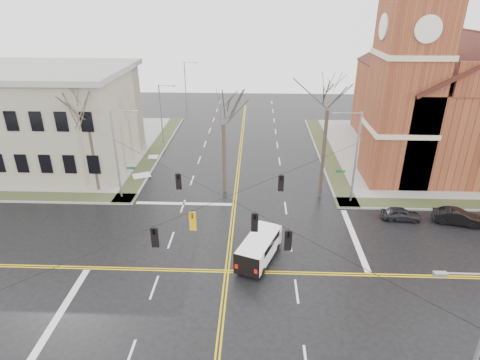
{
  "coord_description": "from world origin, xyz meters",
  "views": [
    {
      "loc": [
        1.94,
        -24.19,
        18.69
      ],
      "look_at": [
        0.74,
        6.0,
        4.75
      ],
      "focal_mm": 30.0,
      "sensor_mm": 36.0,
      "label": 1
    }
  ],
  "objects_px": {
    "signal_pole_se": "(473,353)",
    "streetlight_north_a": "(162,112)",
    "tree_ne": "(328,104)",
    "streetlight_north_b": "(186,83)",
    "tree_nw_near": "(223,120)",
    "church": "(447,90)",
    "cargo_van": "(260,246)",
    "signal_pole_ne": "(354,156)",
    "parked_car_b": "(458,217)",
    "tree_nw_far": "(87,115)",
    "signal_pole_nw": "(117,152)",
    "parked_car_a": "(401,214)"
  },
  "relations": [
    {
      "from": "signal_pole_se",
      "to": "cargo_van",
      "type": "relative_size",
      "value": 1.63
    },
    {
      "from": "signal_pole_nw",
      "to": "tree_nw_near",
      "type": "height_order",
      "value": "tree_nw_near"
    },
    {
      "from": "signal_pole_ne",
      "to": "parked_car_b",
      "type": "distance_m",
      "value": 10.53
    },
    {
      "from": "signal_pole_ne",
      "to": "tree_nw_near",
      "type": "height_order",
      "value": "tree_nw_near"
    },
    {
      "from": "streetlight_north_b",
      "to": "streetlight_north_a",
      "type": "bearing_deg",
      "value": -90.0
    },
    {
      "from": "tree_ne",
      "to": "streetlight_north_b",
      "type": "bearing_deg",
      "value": 118.67
    },
    {
      "from": "signal_pole_se",
      "to": "tree_nw_far",
      "type": "xyz_separation_m",
      "value": [
        -25.72,
        24.6,
        3.18
      ]
    },
    {
      "from": "church",
      "to": "tree_ne",
      "type": "height_order",
      "value": "church"
    },
    {
      "from": "parked_car_b",
      "to": "cargo_van",
      "type": "bearing_deg",
      "value": 122.87
    },
    {
      "from": "cargo_van",
      "to": "tree_nw_near",
      "type": "xyz_separation_m",
      "value": [
        -3.63,
        11.74,
        6.59
      ]
    },
    {
      "from": "cargo_van",
      "to": "streetlight_north_a",
      "type": "bearing_deg",
      "value": 137.7
    },
    {
      "from": "streetlight_north_b",
      "to": "tree_ne",
      "type": "relative_size",
      "value": 0.6
    },
    {
      "from": "signal_pole_ne",
      "to": "tree_nw_near",
      "type": "relative_size",
      "value": 0.84
    },
    {
      "from": "church",
      "to": "streetlight_north_b",
      "type": "bearing_deg",
      "value": 146.75
    },
    {
      "from": "signal_pole_ne",
      "to": "signal_pole_se",
      "type": "relative_size",
      "value": 1.0
    },
    {
      "from": "signal_pole_se",
      "to": "tree_nw_far",
      "type": "bearing_deg",
      "value": 136.28
    },
    {
      "from": "tree_nw_far",
      "to": "signal_pole_ne",
      "type": "bearing_deg",
      "value": -3.56
    },
    {
      "from": "church",
      "to": "tree_nw_near",
      "type": "relative_size",
      "value": 2.57
    },
    {
      "from": "parked_car_b",
      "to": "tree_nw_near",
      "type": "height_order",
      "value": "tree_nw_near"
    },
    {
      "from": "parked_car_b",
      "to": "parked_car_a",
      "type": "bearing_deg",
      "value": 97.97
    },
    {
      "from": "streetlight_north_b",
      "to": "tree_nw_near",
      "type": "bearing_deg",
      "value": -74.66
    },
    {
      "from": "signal_pole_nw",
      "to": "tree_nw_far",
      "type": "xyz_separation_m",
      "value": [
        -3.08,
        1.6,
        3.18
      ]
    },
    {
      "from": "parked_car_a",
      "to": "tree_nw_far",
      "type": "bearing_deg",
      "value": 84.97
    },
    {
      "from": "parked_car_b",
      "to": "tree_nw_far",
      "type": "distance_m",
      "value": 35.77
    },
    {
      "from": "signal_pole_se",
      "to": "cargo_van",
      "type": "xyz_separation_m",
      "value": [
        -8.87,
        13.2,
        -3.79
      ]
    },
    {
      "from": "signal_pole_nw",
      "to": "cargo_van",
      "type": "bearing_deg",
      "value": -35.43
    },
    {
      "from": "streetlight_north_a",
      "to": "streetlight_north_b",
      "type": "bearing_deg",
      "value": 90.0
    },
    {
      "from": "streetlight_north_b",
      "to": "cargo_van",
      "type": "height_order",
      "value": "streetlight_north_b"
    },
    {
      "from": "streetlight_north_a",
      "to": "tree_nw_far",
      "type": "relative_size",
      "value": 0.71
    },
    {
      "from": "streetlight_north_b",
      "to": "signal_pole_ne",
      "type": "bearing_deg",
      "value": -58.95
    },
    {
      "from": "church",
      "to": "parked_car_a",
      "type": "height_order",
      "value": "church"
    },
    {
      "from": "church",
      "to": "tree_ne",
      "type": "distance_m",
      "value": 20.17
    },
    {
      "from": "parked_car_a",
      "to": "tree_ne",
      "type": "distance_m",
      "value": 12.09
    },
    {
      "from": "streetlight_north_b",
      "to": "tree_ne",
      "type": "height_order",
      "value": "tree_ne"
    },
    {
      "from": "tree_nw_far",
      "to": "tree_ne",
      "type": "bearing_deg",
      "value": -0.9
    },
    {
      "from": "parked_car_a",
      "to": "signal_pole_se",
      "type": "bearing_deg",
      "value": 172.8
    },
    {
      "from": "streetlight_north_a",
      "to": "parked_car_b",
      "type": "relative_size",
      "value": 1.94
    },
    {
      "from": "church",
      "to": "cargo_van",
      "type": "bearing_deg",
      "value": -134.02
    },
    {
      "from": "signal_pole_ne",
      "to": "cargo_van",
      "type": "distance_m",
      "value": 13.75
    },
    {
      "from": "tree_nw_near",
      "to": "church",
      "type": "bearing_deg",
      "value": 23.63
    },
    {
      "from": "signal_pole_ne",
      "to": "signal_pole_nw",
      "type": "height_order",
      "value": "same"
    },
    {
      "from": "signal_pole_ne",
      "to": "streetlight_north_b",
      "type": "relative_size",
      "value": 1.12
    },
    {
      "from": "church",
      "to": "tree_nw_far",
      "type": "xyz_separation_m",
      "value": [
        -39.17,
        -11.68,
        -0.3
      ]
    },
    {
      "from": "signal_pole_nw",
      "to": "streetlight_north_a",
      "type": "bearing_deg",
      "value": 87.68
    },
    {
      "from": "cargo_van",
      "to": "parked_car_b",
      "type": "relative_size",
      "value": 1.34
    },
    {
      "from": "streetlight_north_a",
      "to": "tree_nw_far",
      "type": "distance_m",
      "value": 15.8
    },
    {
      "from": "signal_pole_nw",
      "to": "parked_car_a",
      "type": "relative_size",
      "value": 2.6
    },
    {
      "from": "signal_pole_ne",
      "to": "signal_pole_nw",
      "type": "bearing_deg",
      "value": 180.0
    },
    {
      "from": "tree_nw_near",
      "to": "tree_ne",
      "type": "height_order",
      "value": "tree_ne"
    },
    {
      "from": "signal_pole_se",
      "to": "streetlight_north_a",
      "type": "relative_size",
      "value": 1.12
    }
  ]
}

